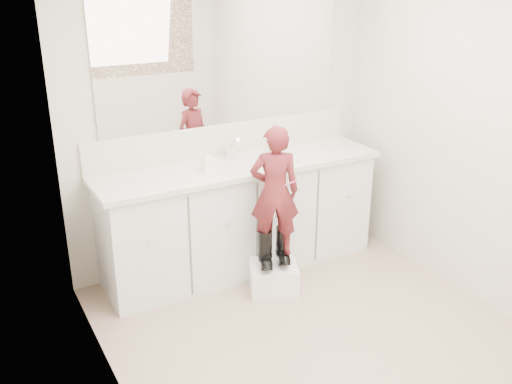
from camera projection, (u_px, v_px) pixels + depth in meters
floor at (328, 345)px, 3.72m from camera, size 3.00×3.00×0.00m
wall_back at (224, 116)px, 4.50m from camera, size 2.60×0.00×2.60m
wall_left at (114, 215)px, 2.69m from camera, size 0.00×3.00×3.00m
wall_right at (493, 141)px, 3.86m from camera, size 0.00×3.00×3.00m
vanity_cabinet at (241, 218)px, 4.56m from camera, size 2.20×0.55×0.85m
countertop at (241, 166)px, 4.38m from camera, size 2.28×0.58×0.04m
backsplash at (225, 139)px, 4.56m from camera, size 2.28×0.03×0.25m
mirror at (223, 60)px, 4.33m from camera, size 2.00×0.02×1.00m
faucet at (231, 152)px, 4.49m from camera, size 0.08×0.08×0.10m
cup at (274, 149)px, 4.57m from camera, size 0.11×0.11×0.10m
soap_bottle at (207, 160)px, 4.19m from camera, size 0.08×0.08×0.17m
step_stool at (274, 278)px, 4.30m from camera, size 0.44×0.41×0.22m
boot_left at (265, 249)px, 4.17m from camera, size 0.18×0.22×0.29m
boot_right at (283, 245)px, 4.24m from camera, size 0.18×0.22×0.29m
toddler at (275, 192)px, 4.05m from camera, size 0.42×0.35×0.97m
toothbrush at (287, 184)px, 4.01m from camera, size 0.13×0.06×0.06m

